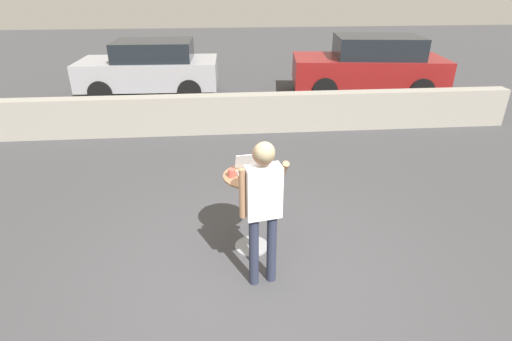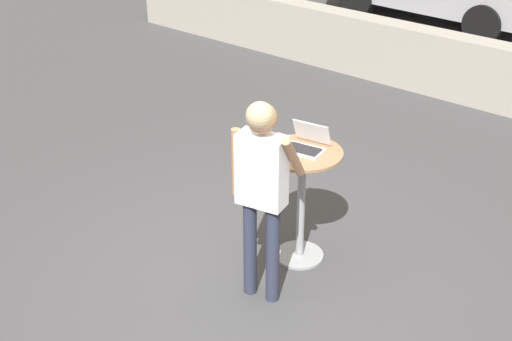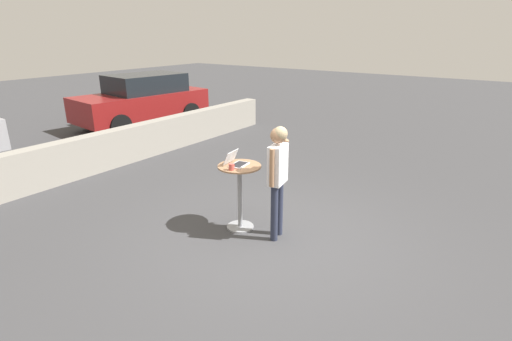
# 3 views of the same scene
# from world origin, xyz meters

# --- Properties ---
(ground_plane) EXTENTS (50.00, 50.00, 0.00)m
(ground_plane) POSITION_xyz_m (0.00, 0.00, 0.00)
(ground_plane) COLOR #3D3D3F
(pavement_kerb) EXTENTS (12.58, 0.35, 0.86)m
(pavement_kerb) POSITION_xyz_m (0.00, 4.96, 0.43)
(pavement_kerb) COLOR gray
(pavement_kerb) RESTS_ON ground_plane
(cafe_table) EXTENTS (0.68, 0.68, 1.06)m
(cafe_table) POSITION_xyz_m (0.02, 0.64, 0.69)
(cafe_table) COLOR gray
(cafe_table) RESTS_ON ground_plane
(laptop) EXTENTS (0.37, 0.34, 0.22)m
(laptop) POSITION_xyz_m (0.01, 0.70, 1.11)
(laptop) COLOR silver
(laptop) RESTS_ON cafe_table
(coffee_mug) EXTENTS (0.12, 0.08, 0.10)m
(coffee_mug) POSITION_xyz_m (-0.22, 0.60, 1.11)
(coffee_mug) COLOR #C14C42
(coffee_mug) RESTS_ON cafe_table
(standing_person) EXTENTS (0.52, 0.43, 1.75)m
(standing_person) POSITION_xyz_m (0.09, -0.01, 1.12)
(standing_person) COLOR #282D42
(standing_person) RESTS_ON ground_plane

